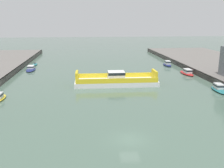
# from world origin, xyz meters

# --- Properties ---
(ground_plane) EXTENTS (400.00, 400.00, 0.00)m
(ground_plane) POSITION_xyz_m (0.00, 0.00, 0.00)
(ground_plane) COLOR #4C6656
(chain_ferry) EXTENTS (19.40, 6.44, 3.30)m
(chain_ferry) POSITION_xyz_m (1.76, 27.88, 1.01)
(chain_ferry) COLOR silver
(chain_ferry) RESTS_ON ground
(moored_boat_near_left) EXTENTS (2.21, 6.15, 1.75)m
(moored_boat_near_left) POSITION_xyz_m (21.87, 50.98, 0.65)
(moored_boat_near_left) COLOR navy
(moored_boat_near_left) RESTS_ON ground
(moored_boat_mid_left) EXTENTS (1.77, 4.99, 0.97)m
(moored_boat_mid_left) POSITION_xyz_m (-22.30, 56.97, 0.25)
(moored_boat_mid_left) COLOR #237075
(moored_boat_mid_left) RESTS_ON ground
(moored_boat_mid_right) EXTENTS (2.92, 7.67, 1.37)m
(moored_boat_mid_right) POSITION_xyz_m (-21.83, 48.15, 0.51)
(moored_boat_mid_right) COLOR navy
(moored_boat_mid_right) RESTS_ON ground
(moored_boat_far_left) EXTENTS (2.65, 6.63, 1.58)m
(moored_boat_far_left) POSITION_xyz_m (23.01, 20.02, 0.59)
(moored_boat_far_left) COLOR #237075
(moored_boat_far_left) RESTS_ON ground
(moored_boat_upstream_a) EXTENTS (2.63, 7.17, 1.58)m
(moored_boat_upstream_a) POSITION_xyz_m (23.02, 37.25, 0.59)
(moored_boat_upstream_a) COLOR red
(moored_boat_upstream_a) RESTS_ON ground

